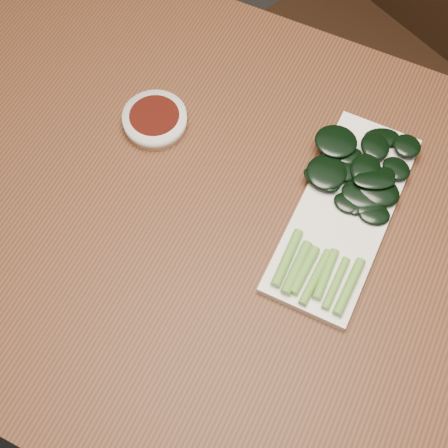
# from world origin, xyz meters

# --- Properties ---
(ground) EXTENTS (6.00, 6.00, 0.00)m
(ground) POSITION_xyz_m (0.00, 0.00, 0.00)
(ground) COLOR #292727
(ground) RESTS_ON ground
(table) EXTENTS (1.40, 0.80, 0.75)m
(table) POSITION_xyz_m (0.00, 0.00, 0.68)
(table) COLOR #4F2A16
(table) RESTS_ON ground
(chair_far) EXTENTS (0.60, 0.60, 0.89)m
(chair_far) POSITION_xyz_m (-0.01, 0.69, 0.49)
(chair_far) COLOR black
(chair_far) RESTS_ON ground
(sauce_bowl) EXTENTS (0.10, 0.10, 0.03)m
(sauce_bowl) POSITION_xyz_m (-0.20, 0.10, 0.76)
(sauce_bowl) COLOR white
(sauce_bowl) RESTS_ON table
(serving_plate) EXTENTS (0.13, 0.33, 0.01)m
(serving_plate) POSITION_xyz_m (0.13, 0.08, 0.76)
(serving_plate) COLOR white
(serving_plate) RESTS_ON table
(gai_lan) EXTENTS (0.17, 0.33, 0.02)m
(gai_lan) POSITION_xyz_m (0.13, 0.10, 0.77)
(gai_lan) COLOR #66A237
(gai_lan) RESTS_ON serving_plate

